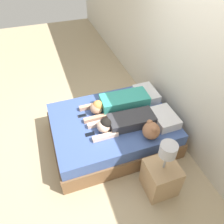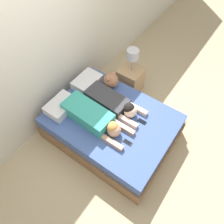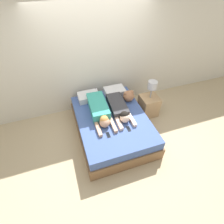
{
  "view_description": "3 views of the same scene",
  "coord_description": "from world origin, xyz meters",
  "px_view_note": "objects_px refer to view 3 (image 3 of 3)",
  "views": [
    {
      "loc": [
        2.39,
        -0.84,
        2.97
      ],
      "look_at": [
        0.0,
        0.0,
        0.66
      ],
      "focal_mm": 35.0,
      "sensor_mm": 36.0,
      "label": 1
    },
    {
      "loc": [
        -1.59,
        -1.13,
        3.33
      ],
      "look_at": [
        0.0,
        0.0,
        0.66
      ],
      "focal_mm": 35.0,
      "sensor_mm": 36.0,
      "label": 2
    },
    {
      "loc": [
        -0.85,
        -2.51,
        3.14
      ],
      "look_at": [
        0.0,
        0.0,
        0.66
      ],
      "focal_mm": 28.0,
      "sensor_mm": 36.0,
      "label": 3
    }
  ],
  "objects_px": {
    "cell_phone_left": "(108,135)",
    "cell_phone_right": "(129,129)",
    "pillow_head_left": "(89,97)",
    "person_left": "(99,110)",
    "plush_toy": "(129,96)",
    "nightstand": "(149,104)",
    "bed": "(112,125)",
    "person_right": "(119,109)",
    "pillow_head_right": "(115,91)"
  },
  "relations": [
    {
      "from": "cell_phone_left",
      "to": "cell_phone_right",
      "type": "height_order",
      "value": "same"
    },
    {
      "from": "pillow_head_left",
      "to": "person_left",
      "type": "height_order",
      "value": "person_left"
    },
    {
      "from": "plush_toy",
      "to": "nightstand",
      "type": "height_order",
      "value": "nightstand"
    },
    {
      "from": "bed",
      "to": "cell_phone_right",
      "type": "height_order",
      "value": "cell_phone_right"
    },
    {
      "from": "person_left",
      "to": "person_right",
      "type": "distance_m",
      "value": 0.44
    },
    {
      "from": "pillow_head_left",
      "to": "cell_phone_right",
      "type": "height_order",
      "value": "pillow_head_left"
    },
    {
      "from": "pillow_head_right",
      "to": "cell_phone_right",
      "type": "xyz_separation_m",
      "value": [
        -0.12,
        -1.18,
        -0.07
      ]
    },
    {
      "from": "nightstand",
      "to": "person_left",
      "type": "bearing_deg",
      "value": -173.69
    },
    {
      "from": "cell_phone_right",
      "to": "plush_toy",
      "type": "xyz_separation_m",
      "value": [
        0.34,
        0.83,
        0.13
      ]
    },
    {
      "from": "pillow_head_left",
      "to": "cell_phone_left",
      "type": "xyz_separation_m",
      "value": [
        0.1,
        -1.2,
        -0.07
      ]
    },
    {
      "from": "pillow_head_left",
      "to": "bed",
      "type": "bearing_deg",
      "value": -66.76
    },
    {
      "from": "bed",
      "to": "person_left",
      "type": "distance_m",
      "value": 0.47
    },
    {
      "from": "cell_phone_left",
      "to": "nightstand",
      "type": "xyz_separation_m",
      "value": [
        1.31,
        0.77,
        -0.2
      ]
    },
    {
      "from": "nightstand",
      "to": "cell_phone_left",
      "type": "bearing_deg",
      "value": -149.57
    },
    {
      "from": "pillow_head_right",
      "to": "cell_phone_right",
      "type": "bearing_deg",
      "value": -95.79
    },
    {
      "from": "pillow_head_right",
      "to": "cell_phone_right",
      "type": "height_order",
      "value": "pillow_head_right"
    },
    {
      "from": "bed",
      "to": "person_right",
      "type": "bearing_deg",
      "value": 26.73
    },
    {
      "from": "pillow_head_left",
      "to": "person_left",
      "type": "xyz_separation_m",
      "value": [
        0.11,
        -0.57,
        0.04
      ]
    },
    {
      "from": "cell_phone_right",
      "to": "person_left",
      "type": "bearing_deg",
      "value": 124.88
    },
    {
      "from": "pillow_head_right",
      "to": "person_left",
      "type": "xyz_separation_m",
      "value": [
        -0.55,
        -0.57,
        0.04
      ]
    },
    {
      "from": "person_right",
      "to": "cell_phone_right",
      "type": "relative_size",
      "value": 7.38
    },
    {
      "from": "person_right",
      "to": "plush_toy",
      "type": "xyz_separation_m",
      "value": [
        0.34,
        0.31,
        0.05
      ]
    },
    {
      "from": "pillow_head_right",
      "to": "person_left",
      "type": "height_order",
      "value": "person_left"
    },
    {
      "from": "person_left",
      "to": "cell_phone_right",
      "type": "height_order",
      "value": "person_left"
    },
    {
      "from": "plush_toy",
      "to": "person_left",
      "type": "bearing_deg",
      "value": -163.74
    },
    {
      "from": "bed",
      "to": "plush_toy",
      "type": "relative_size",
      "value": 7.28
    },
    {
      "from": "pillow_head_right",
      "to": "cell_phone_right",
      "type": "relative_size",
      "value": 3.49
    },
    {
      "from": "cell_phone_right",
      "to": "pillow_head_left",
      "type": "bearing_deg",
      "value": 114.24
    },
    {
      "from": "pillow_head_right",
      "to": "person_right",
      "type": "bearing_deg",
      "value": -100.28
    },
    {
      "from": "person_left",
      "to": "nightstand",
      "type": "xyz_separation_m",
      "value": [
        1.31,
        0.14,
        -0.31
      ]
    },
    {
      "from": "bed",
      "to": "cell_phone_right",
      "type": "bearing_deg",
      "value": -64.02
    },
    {
      "from": "cell_phone_right",
      "to": "bed",
      "type": "bearing_deg",
      "value": 115.98
    },
    {
      "from": "person_left",
      "to": "pillow_head_right",
      "type": "bearing_deg",
      "value": 46.33
    },
    {
      "from": "person_left",
      "to": "cell_phone_left",
      "type": "xyz_separation_m",
      "value": [
        -0.01,
        -0.63,
        -0.11
      ]
    },
    {
      "from": "person_right",
      "to": "bed",
      "type": "bearing_deg",
      "value": -153.27
    },
    {
      "from": "cell_phone_left",
      "to": "bed",
      "type": "bearing_deg",
      "value": 62.62
    },
    {
      "from": "cell_phone_right",
      "to": "person_right",
      "type": "bearing_deg",
      "value": 89.89
    },
    {
      "from": "person_right",
      "to": "cell_phone_right",
      "type": "distance_m",
      "value": 0.53
    },
    {
      "from": "plush_toy",
      "to": "person_right",
      "type": "bearing_deg",
      "value": -137.81
    },
    {
      "from": "bed",
      "to": "person_left",
      "type": "xyz_separation_m",
      "value": [
        -0.22,
        0.19,
        0.37
      ]
    },
    {
      "from": "nightstand",
      "to": "bed",
      "type": "bearing_deg",
      "value": -163.01
    },
    {
      "from": "person_left",
      "to": "cell_phone_right",
      "type": "relative_size",
      "value": 8.21
    },
    {
      "from": "bed",
      "to": "pillow_head_right",
      "type": "distance_m",
      "value": 0.89
    },
    {
      "from": "cell_phone_right",
      "to": "nightstand",
      "type": "distance_m",
      "value": 1.18
    },
    {
      "from": "bed",
      "to": "cell_phone_left",
      "type": "xyz_separation_m",
      "value": [
        -0.23,
        -0.44,
        0.26
      ]
    },
    {
      "from": "plush_toy",
      "to": "bed",
      "type": "bearing_deg",
      "value": -143.01
    },
    {
      "from": "person_left",
      "to": "person_right",
      "type": "xyz_separation_m",
      "value": [
        0.43,
        -0.08,
        -0.02
      ]
    },
    {
      "from": "cell_phone_right",
      "to": "cell_phone_left",
      "type": "bearing_deg",
      "value": -177.85
    },
    {
      "from": "pillow_head_left",
      "to": "person_right",
      "type": "relative_size",
      "value": 0.47
    },
    {
      "from": "bed",
      "to": "nightstand",
      "type": "height_order",
      "value": "nightstand"
    }
  ]
}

